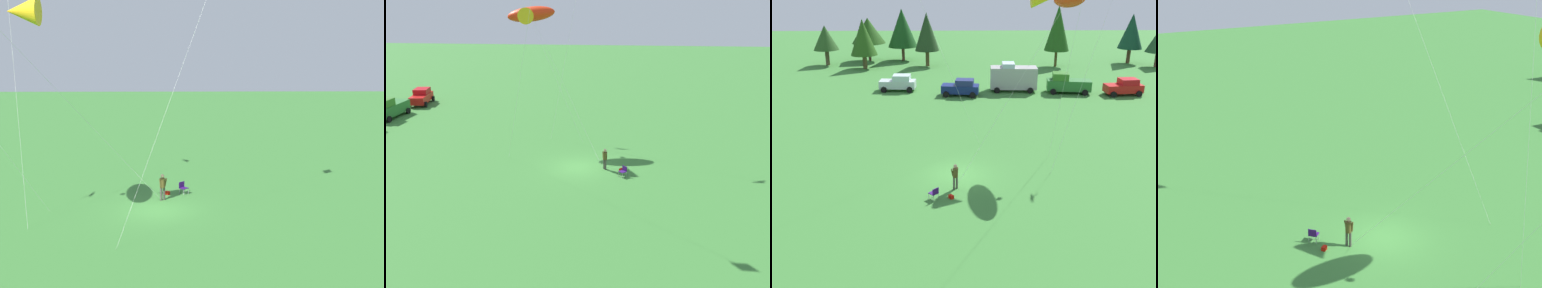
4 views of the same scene
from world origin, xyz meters
TOP-DOWN VIEW (x-y plane):
  - ground_plane at (0.00, 0.00)m, footprint 160.00×160.00m
  - person_kite_flyer at (-0.24, -2.18)m, footprint 0.55×0.47m
  - folding_chair at (-1.55, -3.66)m, footprint 0.68×0.68m
  - backpack_on_grass at (-0.51, -3.52)m, footprint 0.37×0.39m

SIDE VIEW (x-z plane):
  - ground_plane at x=0.00m, z-range 0.00..0.00m
  - backpack_on_grass at x=-0.51m, z-range 0.00..0.22m
  - folding_chair at x=-1.55m, z-range 0.08..0.90m
  - person_kite_flyer at x=-0.24m, z-range 0.15..1.89m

